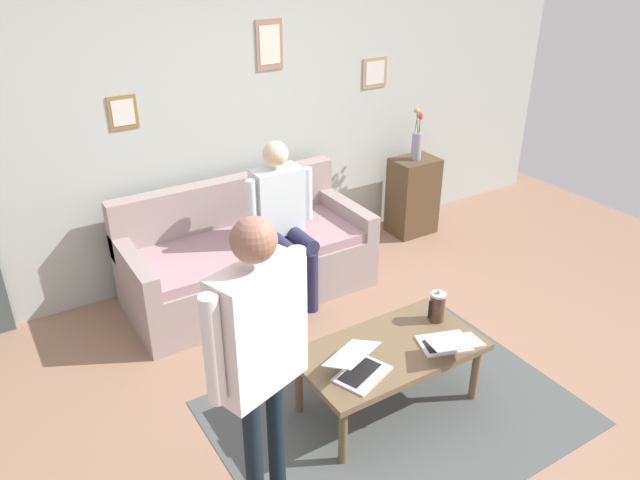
{
  "coord_description": "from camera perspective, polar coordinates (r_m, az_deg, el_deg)",
  "views": [
    {
      "loc": [
        1.94,
        2.3,
        2.67
      ],
      "look_at": [
        0.01,
        -0.8,
        0.8
      ],
      "focal_mm": 34.57,
      "sensor_mm": 36.0,
      "label": 1
    }
  ],
  "objects": [
    {
      "name": "laptop_left",
      "position": [
        3.76,
        11.74,
        -9.32
      ],
      "size": [
        0.39,
        0.41,
        0.14
      ],
      "color": "silver",
      "rests_on": "coffee_table"
    },
    {
      "name": "flower_vase",
      "position": [
        5.76,
        8.95,
        8.94
      ],
      "size": [
        0.1,
        0.1,
        0.48
      ],
      "color": "#938FA0",
      "rests_on": "side_shelf"
    },
    {
      "name": "ground_plane",
      "position": [
        4.02,
        6.33,
        -14.68
      ],
      "size": [
        7.68,
        7.68,
        0.0
      ],
      "primitive_type": "plane",
      "color": "#977058"
    },
    {
      "name": "person_standing",
      "position": [
        2.7,
        -5.63,
        -9.48
      ],
      "size": [
        0.58,
        0.31,
        1.66
      ],
      "color": "black",
      "rests_on": "ground_plane"
    },
    {
      "name": "laptop_center",
      "position": [
        3.51,
        3.56,
        -11.64
      ],
      "size": [
        0.39,
        0.37,
        0.15
      ],
      "color": "silver",
      "rests_on": "coffee_table"
    },
    {
      "name": "french_press",
      "position": [
        3.96,
        10.8,
        -6.07
      ],
      "size": [
        0.12,
        0.1,
        0.23
      ],
      "color": "#4C3323",
      "rests_on": "coffee_table"
    },
    {
      "name": "person_seated",
      "position": [
        4.65,
        -3.48,
        2.35
      ],
      "size": [
        0.55,
        0.51,
        1.28
      ],
      "color": "#292949",
      "rests_on": "ground_plane"
    },
    {
      "name": "side_shelf",
      "position": [
        5.95,
        8.58,
        4.05
      ],
      "size": [
        0.42,
        0.32,
        0.74
      ],
      "color": "brown",
      "rests_on": "ground_plane"
    },
    {
      "name": "back_wall",
      "position": [
        5.08,
        -8.49,
        11.75
      ],
      "size": [
        7.04,
        0.11,
        2.7
      ],
      "color": "#B1B9B2",
      "rests_on": "ground_plane"
    },
    {
      "name": "coffee_table",
      "position": [
        3.77,
        6.47,
        -10.45
      ],
      "size": [
        1.11,
        0.61,
        0.43
      ],
      "color": "brown",
      "rests_on": "ground_plane"
    },
    {
      "name": "area_rug",
      "position": [
        3.95,
        7.09,
        -15.58
      ],
      "size": [
        2.13,
        1.55,
        0.01
      ],
      "primitive_type": "cube",
      "color": "#4B514F",
      "rests_on": "ground_plane"
    },
    {
      "name": "couch",
      "position": [
        4.93,
        -6.77,
        -1.72
      ],
      "size": [
        1.91,
        0.86,
        0.88
      ],
      "color": "gray",
      "rests_on": "ground_plane"
    }
  ]
}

